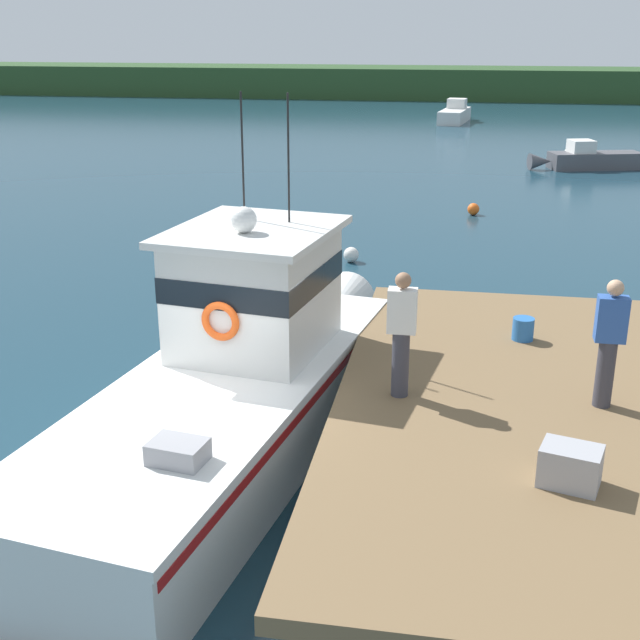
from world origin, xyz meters
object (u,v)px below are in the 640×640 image
at_px(crate_stack_mid_dock, 570,466).
at_px(mooring_buoy_outer, 351,255).
at_px(main_fishing_boat, 239,376).
at_px(deckhand_further_back, 609,341).
at_px(moored_boat_off_the_point, 455,114).
at_px(mooring_buoy_inshore, 568,152).
at_px(bait_bucket, 523,329).
at_px(mooring_buoy_spare_mooring, 473,209).
at_px(deckhand_by_the_boat, 401,332).
at_px(moored_boat_mid_harbor, 587,159).

xyz_separation_m(crate_stack_mid_dock, mooring_buoy_outer, (-3.95, 12.32, -1.22)).
relative_size(main_fishing_boat, deckhand_further_back, 6.11).
height_order(moored_boat_off_the_point, mooring_buoy_inshore, moored_boat_off_the_point).
relative_size(main_fishing_boat, bait_bucket, 29.31).
bearing_deg(crate_stack_mid_dock, moored_boat_off_the_point, 92.53).
distance_m(crate_stack_mid_dock, mooring_buoy_inshore, 32.03).
distance_m(mooring_buoy_spare_mooring, mooring_buoy_inshore, 14.02).
height_order(deckhand_further_back, mooring_buoy_spare_mooring, deckhand_further_back).
relative_size(crate_stack_mid_dock, mooring_buoy_spare_mooring, 1.61).
bearing_deg(bait_bucket, crate_stack_mid_dock, -86.72).
distance_m(bait_bucket, deckhand_further_back, 2.44).
bearing_deg(crate_stack_mid_dock, deckhand_by_the_boat, 135.09).
height_order(main_fishing_boat, moored_boat_off_the_point, main_fishing_boat).
bearing_deg(moored_boat_mid_harbor, main_fishing_boat, -107.16).
bearing_deg(mooring_buoy_outer, moored_boat_off_the_point, 86.67).
distance_m(moored_boat_mid_harbor, mooring_buoy_spare_mooring, 10.92).
relative_size(deckhand_further_back, mooring_buoy_inshore, 4.35).
bearing_deg(deckhand_further_back, main_fishing_boat, 173.77).
relative_size(bait_bucket, deckhand_further_back, 0.21).
relative_size(moored_boat_mid_harbor, mooring_buoy_inshore, 12.75).
xyz_separation_m(crate_stack_mid_dock, mooring_buoy_spare_mooring, (-0.90, 18.48, -1.22)).
bearing_deg(mooring_buoy_inshore, moored_boat_off_the_point, 111.40).
relative_size(main_fishing_boat, mooring_buoy_outer, 25.86).
bearing_deg(crate_stack_mid_dock, main_fishing_boat, 148.85).
xyz_separation_m(deckhand_further_back, moored_boat_off_the_point, (-2.62, 43.55, -1.59)).
xyz_separation_m(bait_bucket, mooring_buoy_spare_mooring, (-0.66, 14.28, -1.18)).
bearing_deg(crate_stack_mid_dock, deckhand_further_back, 73.39).
height_order(deckhand_by_the_boat, mooring_buoy_outer, deckhand_by_the_boat).
relative_size(crate_stack_mid_dock, mooring_buoy_inshore, 1.60).
xyz_separation_m(mooring_buoy_spare_mooring, mooring_buoy_inshore, (4.27, 13.35, 0.00)).
xyz_separation_m(main_fishing_boat, moored_boat_mid_harbor, (7.97, 25.81, -0.60)).
relative_size(moored_boat_off_the_point, mooring_buoy_outer, 14.29).
bearing_deg(mooring_buoy_spare_mooring, mooring_buoy_inshore, 72.25).
bearing_deg(moored_boat_mid_harbor, deckhand_further_back, -96.85).
xyz_separation_m(main_fishing_boat, moored_boat_off_the_point, (2.19, 43.03, -0.53)).
distance_m(moored_boat_off_the_point, mooring_buoy_inshore, 14.77).
height_order(crate_stack_mid_dock, mooring_buoy_spare_mooring, crate_stack_mid_dock).
relative_size(deckhand_by_the_boat, moored_boat_mid_harbor, 0.34).
xyz_separation_m(main_fishing_boat, deckhand_further_back, (4.81, -0.52, 1.05)).
xyz_separation_m(bait_bucket, moored_boat_mid_harbor, (4.01, 24.15, -0.96)).
relative_size(deckhand_further_back, mooring_buoy_spare_mooring, 4.36).
bearing_deg(deckhand_by_the_boat, mooring_buoy_spare_mooring, 86.56).
bearing_deg(main_fishing_boat, mooring_buoy_spare_mooring, 78.29).
height_order(main_fishing_boat, deckhand_by_the_boat, main_fishing_boat).
height_order(crate_stack_mid_dock, moored_boat_off_the_point, crate_stack_mid_dock).
bearing_deg(moored_boat_mid_harbor, mooring_buoy_spare_mooring, -115.31).
height_order(bait_bucket, mooring_buoy_spare_mooring, bait_bucket).
relative_size(deckhand_further_back, moored_boat_off_the_point, 0.30).
bearing_deg(mooring_buoy_outer, crate_stack_mid_dock, -72.23).
relative_size(crate_stack_mid_dock, mooring_buoy_outer, 1.56).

